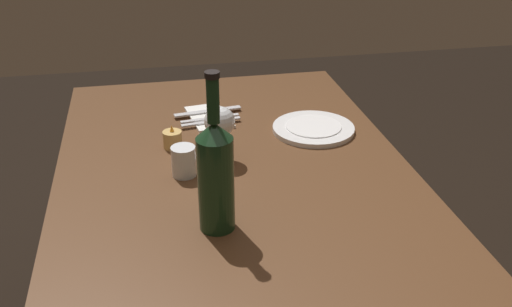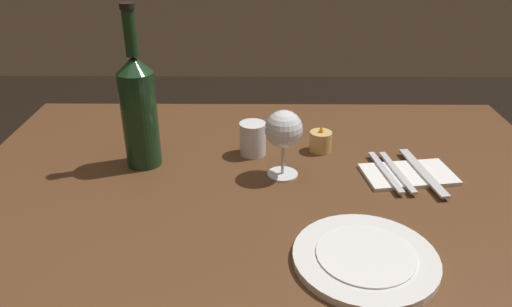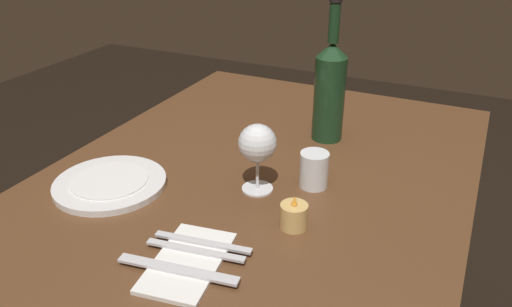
% 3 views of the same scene
% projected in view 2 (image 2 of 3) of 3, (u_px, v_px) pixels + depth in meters
% --- Properties ---
extents(dining_table, '(1.30, 0.90, 0.74)m').
position_uv_depth(dining_table, '(268.00, 217.00, 1.08)').
color(dining_table, '#56351E').
rests_on(dining_table, ground).
extents(wine_glass_left, '(0.08, 0.08, 0.15)m').
position_uv_depth(wine_glass_left, '(284.00, 131.00, 1.01)').
color(wine_glass_left, white).
rests_on(wine_glass_left, dining_table).
extents(wine_bottle, '(0.08, 0.08, 0.35)m').
position_uv_depth(wine_bottle, '(139.00, 109.00, 1.05)').
color(wine_bottle, '#19381E').
rests_on(wine_bottle, dining_table).
extents(water_tumbler, '(0.06, 0.06, 0.08)m').
position_uv_depth(water_tumbler, '(253.00, 140.00, 1.13)').
color(water_tumbler, white).
rests_on(water_tumbler, dining_table).
extents(votive_candle, '(0.05, 0.05, 0.07)m').
position_uv_depth(votive_candle, '(321.00, 142.00, 1.15)').
color(votive_candle, '#DBB266').
rests_on(votive_candle, dining_table).
extents(dinner_plate, '(0.24, 0.24, 0.02)m').
position_uv_depth(dinner_plate, '(365.00, 258.00, 0.80)').
color(dinner_plate, white).
rests_on(dinner_plate, dining_table).
extents(folded_napkin, '(0.20, 0.14, 0.01)m').
position_uv_depth(folded_napkin, '(408.00, 174.00, 1.05)').
color(folded_napkin, white).
rests_on(folded_napkin, dining_table).
extents(fork_inner, '(0.04, 0.18, 0.00)m').
position_uv_depth(fork_inner, '(397.00, 172.00, 1.05)').
color(fork_inner, silver).
rests_on(fork_inner, folded_napkin).
extents(fork_outer, '(0.04, 0.18, 0.00)m').
position_uv_depth(fork_outer, '(385.00, 172.00, 1.05)').
color(fork_outer, silver).
rests_on(fork_outer, folded_napkin).
extents(table_knife, '(0.05, 0.21, 0.00)m').
position_uv_depth(table_knife, '(423.00, 172.00, 1.05)').
color(table_knife, silver).
rests_on(table_knife, folded_napkin).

